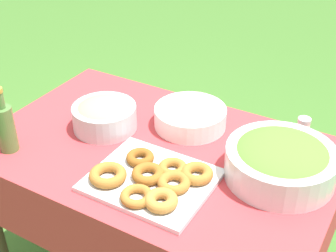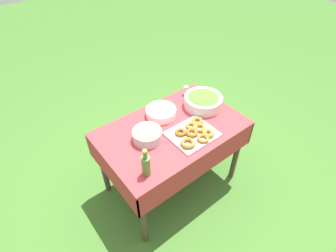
# 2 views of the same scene
# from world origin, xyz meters

# --- Properties ---
(ground_plane) EXTENTS (14.00, 14.00, 0.00)m
(ground_plane) POSITION_xyz_m (0.00, 0.00, 0.00)
(ground_plane) COLOR #3D6B28
(picnic_table) EXTENTS (1.19, 0.75, 0.74)m
(picnic_table) POSITION_xyz_m (0.00, 0.00, 0.63)
(picnic_table) COLOR #B73338
(picnic_table) RESTS_ON ground_plane
(salad_bowl) EXTENTS (0.34, 0.34, 0.12)m
(salad_bowl) POSITION_xyz_m (-0.40, -0.06, 0.80)
(salad_bowl) COLOR silver
(salad_bowl) RESTS_ON picnic_table
(pasta_bowl) EXTENTS (0.23, 0.23, 0.11)m
(pasta_bowl) POSITION_xyz_m (0.23, -0.02, 0.79)
(pasta_bowl) COLOR #B2B7BC
(pasta_bowl) RESTS_ON picnic_table
(donut_platter) EXTENTS (0.38, 0.32, 0.05)m
(donut_platter) POSITION_xyz_m (-0.08, 0.17, 0.76)
(donut_platter) COLOR silver
(donut_platter) RESTS_ON picnic_table
(plate_stack) EXTENTS (0.26, 0.26, 0.07)m
(plate_stack) POSITION_xyz_m (-0.03, -0.18, 0.77)
(plate_stack) COLOR white
(plate_stack) RESTS_ON picnic_table
(olive_oil_bottle) EXTENTS (0.06, 0.06, 0.23)m
(olive_oil_bottle) POSITION_xyz_m (0.43, 0.25, 0.83)
(olive_oil_bottle) COLOR #4C7238
(olive_oil_bottle) RESTS_ON picnic_table
(salt_shaker) EXTENTS (0.04, 0.04, 0.09)m
(salt_shaker) POSITION_xyz_m (-0.40, -0.29, 0.78)
(salt_shaker) COLOR white
(salt_shaker) RESTS_ON picnic_table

